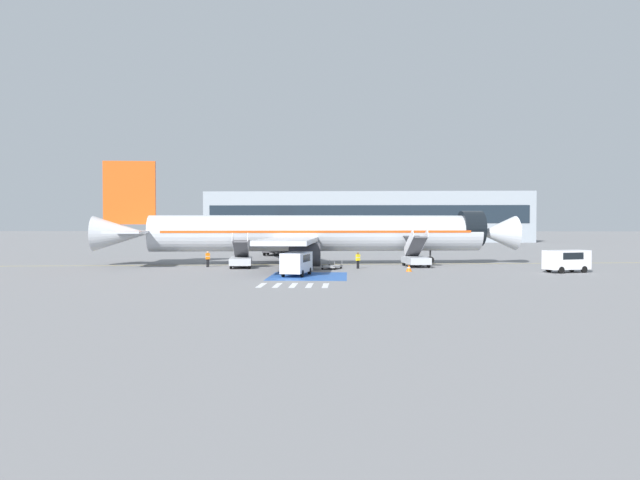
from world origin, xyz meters
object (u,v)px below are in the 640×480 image
fuel_tanker (277,242)px  ground_crew_0 (358,259)px  airliner (311,234)px  ground_crew_2 (208,258)px  service_van_0 (297,262)px  boarding_stairs_forward (416,257)px  boarding_stairs_aft (241,259)px  baggage_cart (332,266)px  ground_crew_1 (303,257)px  terminal_building (367,217)px  traffic_cone_0 (409,268)px  ground_crew_3 (284,260)px  service_van_1 (567,259)px

fuel_tanker → ground_crew_0: bearing=-62.7°
airliner → ground_crew_2: (-10.71, -4.61, -2.52)m
service_van_0 → boarding_stairs_forward: bearing=55.2°
boarding_stairs_aft → ground_crew_2: size_ratio=3.22×
service_van_0 → fuel_tanker: bearing=108.8°
service_van_0 → baggage_cart: bearing=80.2°
service_van_0 → ground_crew_1: service_van_0 is taller
ground_crew_2 → terminal_building: bearing=44.7°
traffic_cone_0 → boarding_stairs_aft: bearing=165.8°
boarding_stairs_forward → ground_crew_1: size_ratio=3.14×
traffic_cone_0 → ground_crew_1: bearing=147.6°
boarding_stairs_forward → terminal_building: terminal_building is taller
service_van_0 → boarding_stairs_aft: bearing=134.0°
fuel_tanker → baggage_cart: bearing=-67.9°
ground_crew_2 → terminal_building: size_ratio=0.02×
airliner → boarding_stairs_aft: (-7.03, -5.50, -2.54)m
fuel_tanker → service_van_0: size_ratio=1.90×
ground_crew_0 → traffic_cone_0: size_ratio=2.55×
service_van_0 → terminal_building: size_ratio=0.06×
ground_crew_1 → ground_crew_3: size_ratio=1.09×
airliner → ground_crew_0: 8.44m
boarding_stairs_forward → fuel_tanker: bearing=118.2°
baggage_cart → ground_crew_3: (-4.84, 0.15, 0.66)m
ground_crew_0 → ground_crew_3: (-7.49, -0.54, -0.06)m
boarding_stairs_aft → service_van_1: 32.05m
service_van_1 → fuel_tanker: bearing=22.7°
service_van_1 → airliner: bearing=45.8°
ground_crew_0 → boarding_stairs_aft: bearing=-38.6°
ground_crew_3 → traffic_cone_0: 12.71m
boarding_stairs_forward → ground_crew_0: bearing=-161.0°
ground_crew_3 → traffic_cone_0: ground_crew_3 is taller
fuel_tanker → terminal_building: (15.30, 66.54, 4.44)m
ground_crew_0 → ground_crew_3: ground_crew_0 is taller
airliner → service_van_0: 15.32m
service_van_0 → service_van_1: 25.48m
ground_crew_1 → traffic_cone_0: size_ratio=2.62×
baggage_cart → ground_crew_2: ground_crew_2 is taller
boarding_stairs_forward → boarding_stairs_aft: bearing=180.0°
boarding_stairs_forward → ground_crew_0: (-6.21, -3.07, -0.03)m
service_van_1 → ground_crew_1: service_van_1 is taller
fuel_tanker → service_van_0: bearing=-75.9°
traffic_cone_0 → service_van_1: bearing=-2.4°
terminal_building → ground_crew_1: bearing=-96.0°
airliner → fuel_tanker: (-6.40, 21.69, -1.67)m
boarding_stairs_aft → ground_crew_0: boarding_stairs_aft is taller
airliner → traffic_cone_0: bearing=38.2°
traffic_cone_0 → ground_crew_3: bearing=166.1°
boarding_stairs_aft → traffic_cone_0: 17.55m
boarding_stairs_forward → service_van_0: (-11.74, -12.01, 0.24)m
ground_crew_2 → boarding_stairs_aft: bearing=-46.9°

